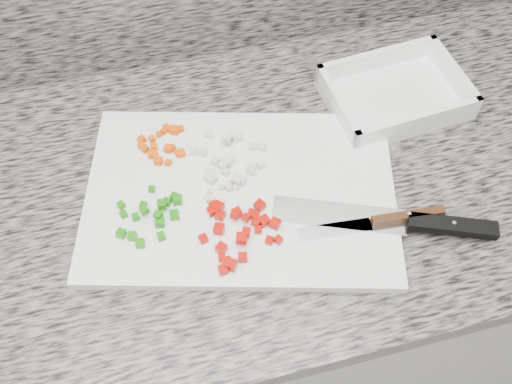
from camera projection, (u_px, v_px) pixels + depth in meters
The scene contains 11 objects.
cabinet at pixel (206, 303), 1.30m from camera, with size 3.92×0.62×0.86m, color beige.
countertop at pixel (185, 197), 0.93m from camera, with size 3.96×0.64×0.04m, color slate.
cutting_board at pixel (241, 194), 0.90m from camera, with size 0.48×0.32×0.02m, color white.
carrot_pile at pixel (163, 144), 0.93m from camera, with size 0.08×0.09×0.02m.
onion_pile at pixel (230, 159), 0.92m from camera, with size 0.13×0.12×0.02m.
green_pepper_pile at pixel (155, 215), 0.86m from camera, with size 0.11×0.10×0.02m.
red_pepper_pile at pixel (238, 230), 0.84m from camera, with size 0.13×0.12×0.02m.
garlic_pile at pixel (220, 192), 0.88m from camera, with size 0.06×0.04×0.01m.
chef_knife at pixel (413, 222), 0.85m from camera, with size 0.32×0.16×0.02m.
paring_knife at pixel (389, 220), 0.85m from camera, with size 0.22×0.04×0.02m.
tray at pixel (395, 95), 1.00m from camera, with size 0.25×0.19×0.05m.
Camera 1 is at (-0.01, 0.93, 1.66)m, focal length 40.00 mm.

